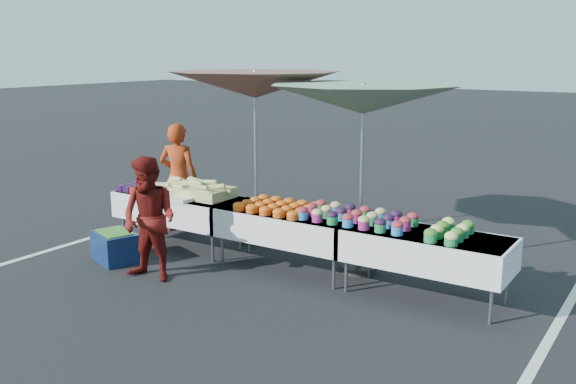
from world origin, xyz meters
The scene contains 17 objects.
ground centered at (0.00, 0.00, 0.00)m, with size 80.00×80.00×0.00m, color black.
stripe_left centered at (-3.20, 0.00, 0.00)m, with size 0.10×5.00×0.00m, color silver.
stripe_right centered at (3.20, 0.00, 0.00)m, with size 0.10×5.00×0.00m, color silver.
table_left centered at (-1.80, 0.00, 0.58)m, with size 1.86×0.81×0.75m.
table_center centered at (0.00, 0.00, 0.58)m, with size 1.86×0.81×0.75m.
table_right centered at (1.80, 0.00, 0.58)m, with size 1.86×0.81×0.75m.
berry_punnets centered at (-2.51, -0.06, 0.79)m, with size 0.40×0.54×0.08m.
corn_pile centered at (-1.55, 0.05, 0.84)m, with size 1.16×0.57×0.26m.
plastic_bags centered at (-1.50, -0.30, 0.78)m, with size 0.30×0.25×0.05m, color white.
carrot_bowls centered at (-0.15, -0.01, 0.80)m, with size 0.95×0.69×0.11m.
potato_cups centered at (0.95, 0.00, 0.83)m, with size 1.34×0.58×0.16m.
bean_baskets centered at (2.06, -0.01, 0.82)m, with size 0.36×0.68×0.15m.
vendor centered at (-2.37, 0.62, 0.83)m, with size 0.60×0.40×1.65m, color #A23312.
customer centered at (-1.18, -1.20, 0.75)m, with size 0.73×0.57×1.49m, color #61120E.
umbrella_left centered at (-1.06, 0.80, 2.22)m, with size 2.66×2.66×2.45m.
umbrella_right centered at (0.80, 0.40, 2.12)m, with size 2.55×2.55×2.34m.
storage_bin centered at (-2.07, -0.96, 0.21)m, with size 0.72×0.62×0.40m.
Camera 1 is at (4.19, -6.47, 2.70)m, focal length 40.00 mm.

